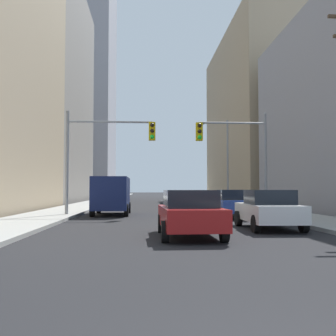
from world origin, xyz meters
TOP-DOWN VIEW (x-y plane):
  - sidewalk_left at (-6.74, 50.00)m, footprint 3.28×160.00m
  - sidewalk_right at (6.74, 50.00)m, footprint 3.28×160.00m
  - cargo_van_navy at (-3.30, 22.14)m, footprint 2.16×5.22m
  - sedan_red at (0.14, 10.49)m, footprint 1.95×4.24m
  - sedan_white at (3.48, 12.91)m, footprint 1.95×4.25m
  - sedan_blue at (3.52, 19.30)m, footprint 1.95×4.26m
  - traffic_signal_near_left at (-3.49, 20.51)m, footprint 5.09×0.44m
  - traffic_signal_near_right at (3.92, 20.51)m, footprint 4.15×0.44m
  - street_lamp_right at (5.38, 31.71)m, footprint 2.62×0.32m
  - building_left_far_tower at (-15.78, 89.94)m, footprint 14.12×22.72m
  - building_right_mid_block at (19.74, 50.30)m, footprint 21.40×27.55m

SIDE VIEW (x-z plane):
  - sidewalk_left at x=-6.74m, z-range 0.00..0.15m
  - sidewalk_right at x=6.74m, z-range 0.00..0.15m
  - sedan_red at x=0.14m, z-range 0.01..1.53m
  - sedan_white at x=3.48m, z-range 0.01..1.53m
  - sedan_blue at x=3.52m, z-range 0.01..1.53m
  - cargo_van_navy at x=-3.30m, z-range 0.16..2.42m
  - traffic_signal_near_right at x=3.92m, z-range 1.06..7.06m
  - traffic_signal_near_left at x=-3.49m, z-range 1.10..7.10m
  - street_lamp_right at x=5.38m, z-range 0.81..8.31m
  - building_right_mid_block at x=19.74m, z-range 0.00..21.82m
  - building_left_far_tower at x=-15.78m, z-range 0.00..70.22m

